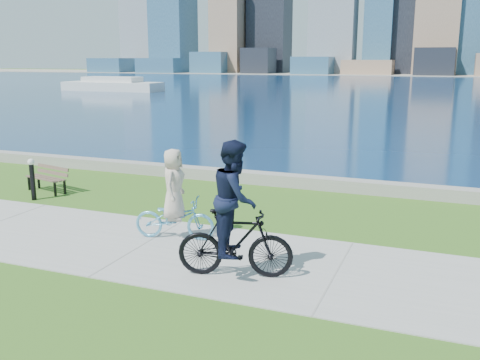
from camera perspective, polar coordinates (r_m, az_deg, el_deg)
The scene contains 10 objects.
ground at distance 11.21m, azimuth -10.44°, elevation -6.95°, with size 320.00×320.00×0.00m, color #305A17.
concrete_path at distance 11.21m, azimuth -10.44°, elevation -6.91°, with size 80.00×3.50×0.02m, color #999894.
seawall at distance 16.53m, azimuth 0.89°, elevation 0.32°, with size 90.00×0.50×0.35m, color gray.
bay_water at distance 81.19m, azimuth 17.73°, elevation 9.57°, with size 320.00×131.00×0.01m, color #0C294E.
far_shore at distance 139.07m, azimuth 19.50°, elevation 10.57°, with size 320.00×30.00×0.12m, color gray.
ferry_near at distance 66.29m, azimuth -13.46°, elevation 9.82°, with size 12.29×3.51×1.67m.
park_bench at distance 16.33m, azimuth -19.77°, elevation 0.37°, with size 1.48×0.81×0.73m.
bollard_lamp at distance 15.45m, azimuth -21.29°, elevation 0.36°, with size 0.18×0.18×1.14m.
cyclist_woman at distance 11.30m, azimuth -7.03°, elevation -2.76°, with size 0.92×1.80×1.93m.
cyclist_man at distance 9.20m, azimuth -0.53°, elevation -4.39°, with size 1.08×2.09×2.41m.
Camera 1 is at (5.68, -8.91, 3.75)m, focal length 40.00 mm.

